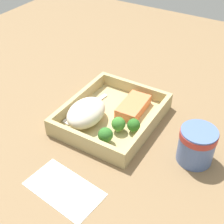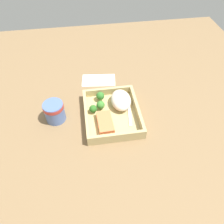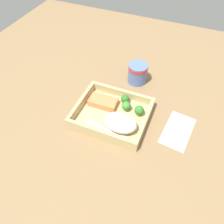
# 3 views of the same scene
# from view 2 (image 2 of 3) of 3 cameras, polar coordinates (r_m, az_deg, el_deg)

# --- Properties ---
(ground_plane) EXTENTS (1.60, 1.60, 0.02)m
(ground_plane) POSITION_cam_2_polar(r_m,az_deg,el_deg) (0.90, 0.00, -1.57)
(ground_plane) COLOR olive
(takeout_tray) EXTENTS (0.26, 0.22, 0.01)m
(takeout_tray) POSITION_cam_2_polar(r_m,az_deg,el_deg) (0.89, 0.00, -0.90)
(takeout_tray) COLOR tan
(takeout_tray) RESTS_ON ground_plane
(tray_rim) EXTENTS (0.26, 0.22, 0.03)m
(tray_rim) POSITION_cam_2_polar(r_m,az_deg,el_deg) (0.87, 0.00, 0.06)
(tray_rim) COLOR tan
(tray_rim) RESTS_ON takeout_tray
(salmon_fillet) EXTENTS (0.11, 0.06, 0.03)m
(salmon_fillet) POSITION_cam_2_polar(r_m,az_deg,el_deg) (0.84, -1.80, -2.84)
(salmon_fillet) COLOR #F07847
(salmon_fillet) RESTS_ON takeout_tray
(mashed_potatoes) EXTENTS (0.12, 0.08, 0.06)m
(mashed_potatoes) POSITION_cam_2_polar(r_m,az_deg,el_deg) (0.90, 2.33, 3.12)
(mashed_potatoes) COLOR beige
(mashed_potatoes) RESTS_ON takeout_tray
(broccoli_floret_1) EXTENTS (0.03, 0.03, 0.04)m
(broccoli_floret_1) POSITION_cam_2_polar(r_m,az_deg,el_deg) (0.93, -3.08, 4.19)
(broccoli_floret_1) COLOR #7EAD5C
(broccoli_floret_1) RESTS_ON takeout_tray
(broccoli_floret_2) EXTENTS (0.03, 0.03, 0.04)m
(broccoli_floret_2) POSITION_cam_2_polar(r_m,az_deg,el_deg) (0.88, -4.94, 0.80)
(broccoli_floret_2) COLOR #7FA256
(broccoli_floret_2) RESTS_ON takeout_tray
(broccoli_floret_3) EXTENTS (0.03, 0.03, 0.04)m
(broccoli_floret_3) POSITION_cam_2_polar(r_m,az_deg,el_deg) (0.89, -3.00, 1.84)
(broccoli_floret_3) COLOR #84A65B
(broccoli_floret_3) RESTS_ON takeout_tray
(fork) EXTENTS (0.16, 0.04, 0.00)m
(fork) POSITION_cam_2_polar(r_m,az_deg,el_deg) (0.91, 4.49, 0.81)
(fork) COLOR silver
(fork) RESTS_ON takeout_tray
(paper_cup) EXTENTS (0.08, 0.08, 0.08)m
(paper_cup) POSITION_cam_2_polar(r_m,az_deg,el_deg) (0.88, -14.83, 0.26)
(paper_cup) COLOR #526DAB
(paper_cup) RESTS_ON ground_plane
(receipt_slip) EXTENTS (0.11, 0.17, 0.00)m
(receipt_slip) POSITION_cam_2_polar(r_m,az_deg,el_deg) (1.06, -3.52, 8.32)
(receipt_slip) COLOR white
(receipt_slip) RESTS_ON ground_plane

